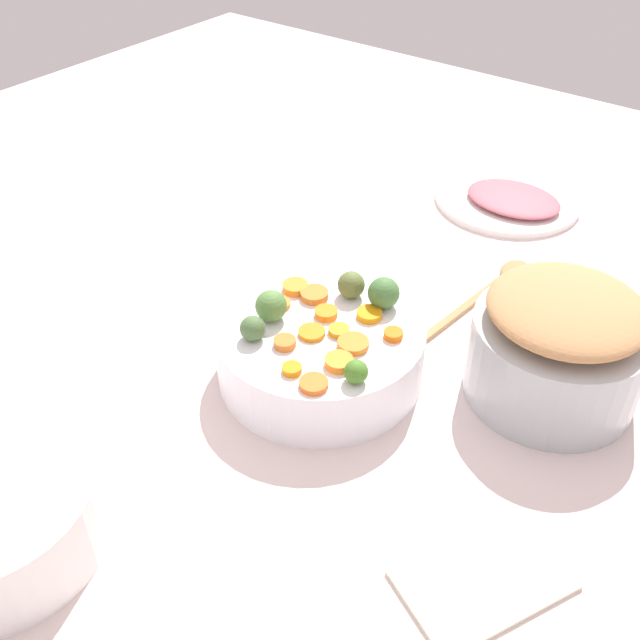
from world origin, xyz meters
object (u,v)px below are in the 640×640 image
metal_pot (555,358)px  wooden_spoon (495,284)px  serving_bowl_carrots (320,350)px  ham_plate (507,199)px

metal_pot → wooden_spoon: (0.17, 0.16, -0.05)m
serving_bowl_carrots → metal_pot: bearing=-59.3°
metal_pot → ham_plate: 0.52m
serving_bowl_carrots → metal_pot: 0.30m
ham_plate → serving_bowl_carrots: bearing=-179.1°
serving_bowl_carrots → ham_plate: 0.59m
wooden_spoon → serving_bowl_carrots: bearing=163.5°
metal_pot → serving_bowl_carrots: bearing=120.7°
serving_bowl_carrots → metal_pot: (0.16, -0.26, 0.02)m
metal_pot → ham_plate: size_ratio=0.83×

